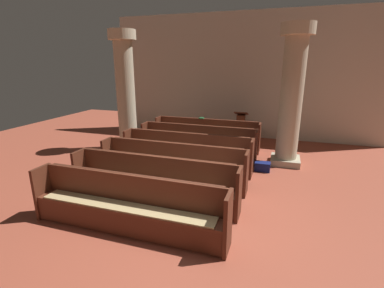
# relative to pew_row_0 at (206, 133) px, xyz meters

# --- Properties ---
(ground_plane) EXTENTS (19.20, 19.20, 0.00)m
(ground_plane) POSITION_rel_pew_row_0_xyz_m (0.82, -4.08, -0.50)
(ground_plane) COLOR #9E4733
(back_wall) EXTENTS (10.00, 0.16, 4.50)m
(back_wall) POSITION_rel_pew_row_0_xyz_m (0.82, 2.00, 1.75)
(back_wall) COLOR beige
(back_wall) RESTS_ON ground
(pew_row_0) EXTENTS (3.48, 0.47, 0.96)m
(pew_row_0) POSITION_rel_pew_row_0_xyz_m (0.00, 0.00, 0.00)
(pew_row_0) COLOR #562819
(pew_row_0) RESTS_ON ground
(pew_row_1) EXTENTS (3.48, 0.46, 0.96)m
(pew_row_1) POSITION_rel_pew_row_0_xyz_m (0.00, -1.01, 0.00)
(pew_row_1) COLOR #562819
(pew_row_1) RESTS_ON ground
(pew_row_2) EXTENTS (3.48, 0.46, 0.96)m
(pew_row_2) POSITION_rel_pew_row_0_xyz_m (0.00, -2.01, 0.00)
(pew_row_2) COLOR #562819
(pew_row_2) RESTS_ON ground
(pew_row_3) EXTENTS (3.48, 0.47, 0.96)m
(pew_row_3) POSITION_rel_pew_row_0_xyz_m (0.00, -3.02, 0.00)
(pew_row_3) COLOR #562819
(pew_row_3) RESTS_ON ground
(pew_row_4) EXTENTS (3.48, 0.46, 0.96)m
(pew_row_4) POSITION_rel_pew_row_0_xyz_m (0.00, -4.02, 0.00)
(pew_row_4) COLOR #562819
(pew_row_4) RESTS_ON ground
(pew_row_5) EXTENTS (3.48, 0.46, 0.96)m
(pew_row_5) POSITION_rel_pew_row_0_xyz_m (0.00, -5.03, 0.00)
(pew_row_5) COLOR #562819
(pew_row_5) RESTS_ON ground
(pillar_aisle_side) EXTENTS (0.84, 0.84, 3.71)m
(pillar_aisle_side) POSITION_rel_pew_row_0_xyz_m (2.52, -0.75, 1.43)
(pillar_aisle_side) COLOR tan
(pillar_aisle_side) RESTS_ON ground
(pillar_far_side) EXTENTS (0.84, 0.84, 3.71)m
(pillar_far_side) POSITION_rel_pew_row_0_xyz_m (-2.47, -0.77, 1.43)
(pillar_far_side) COLOR tan
(pillar_far_side) RESTS_ON ground
(lectern) EXTENTS (0.48, 0.45, 1.08)m
(lectern) POSITION_rel_pew_row_0_xyz_m (0.93, 1.29, -0.05)
(lectern) COLOR #562B1A
(lectern) RESTS_ON ground
(hymn_book) EXTENTS (0.15, 0.22, 0.02)m
(hymn_book) POSITION_rel_pew_row_0_xyz_m (-0.22, 0.18, 0.47)
(hymn_book) COLOR #194723
(hymn_book) RESTS_ON pew_row_0
(kneeler_box_navy) EXTENTS (0.40, 0.26, 0.23)m
(kneeler_box_navy) POSITION_rel_pew_row_0_xyz_m (1.95, -1.52, -0.39)
(kneeler_box_navy) COLOR navy
(kneeler_box_navy) RESTS_ON ground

